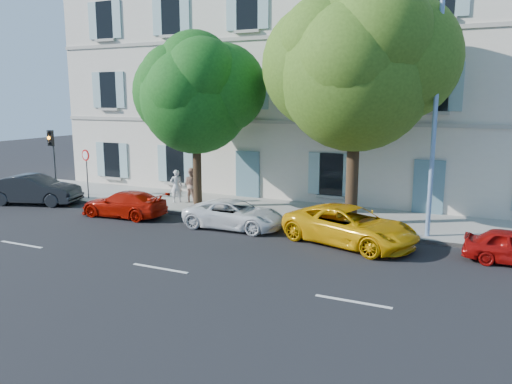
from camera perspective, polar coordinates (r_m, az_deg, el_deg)
The scene contains 15 objects.
ground at distance 18.96m, azimuth -3.79°, elevation -5.07°, with size 90.00×90.00×0.00m, color black.
sidewalk at distance 22.82m, azimuth 1.60°, elevation -2.15°, with size 36.00×4.50×0.15m, color #A09E96.
kerb at distance 20.90m, azimuth -0.78°, elevation -3.33°, with size 36.00×0.16×0.16m, color #9E998E.
building at distance 27.64m, azimuth 6.53°, elevation 12.39°, with size 28.00×7.00×12.00m, color beige.
car_dark_sedan at distance 26.79m, azimuth -23.99°, elevation 0.26°, with size 1.54×4.41×1.45m, color black.
car_red_coupe at distance 22.64m, azimuth -14.84°, elevation -1.33°, with size 1.60×3.93×1.14m, color #AD1204.
car_white_coupe at distance 19.99m, azimuth -2.48°, elevation -2.56°, with size 1.88×4.07×1.13m, color white.
car_yellow_supercar at distance 18.05m, azimuth 10.70°, elevation -3.83°, with size 2.25×4.87×1.35m, color #E7A509.
tree_left at distance 22.96m, azimuth -6.91°, elevation 10.54°, with size 4.98×4.98×7.71m.
tree_right at distance 19.95m, azimuth 11.35°, elevation 13.09°, with size 5.97×5.97×9.20m.
traffic_light at distance 27.66m, azimuth -22.28°, elevation 4.62°, with size 0.30×0.38×3.39m.
road_sign at distance 26.42m, azimuth -18.83°, elevation 3.13°, with size 0.57×0.16×2.47m.
street_lamp at distance 18.67m, azimuth 19.80°, elevation 9.40°, with size 0.26×1.79×8.43m.
pedestrian_a at distance 24.46m, azimuth -9.08°, elevation 0.67°, with size 0.58×0.38×1.60m, color silver.
pedestrian_b at distance 24.38m, azimuth -7.36°, elevation 0.80°, with size 0.82×0.64×1.69m, color tan.
Camera 1 is at (8.84, -15.97, 5.14)m, focal length 35.00 mm.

